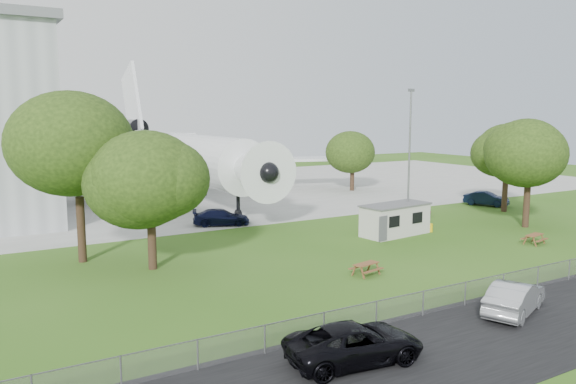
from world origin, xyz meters
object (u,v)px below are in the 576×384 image
site_cabin (395,219)px  picnic_east (534,244)px  airliner (176,154)px  picnic_west (366,275)px  car_centre_sedan (514,298)px

site_cabin → picnic_east: bearing=-48.4°
airliner → picnic_east: size_ratio=26.52×
site_cabin → picnic_west: 12.54m
site_cabin → picnic_east: 10.84m
picnic_east → car_centre_sedan: car_centre_sedan is taller
airliner → site_cabin: airliner is taller
airliner → picnic_east: (15.61, -38.13, -5.27)m
airliner → car_centre_sedan: bearing=-88.5°
picnic_west → picnic_east: same height
picnic_east → airliner: bearing=99.7°
airliner → picnic_west: airliner is taller
car_centre_sedan → site_cabin: bearing=-44.8°
airliner → picnic_east: 41.53m
site_cabin → picnic_west: site_cabin is taller
picnic_west → car_centre_sedan: car_centre_sedan is taller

